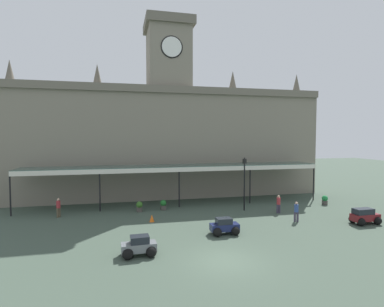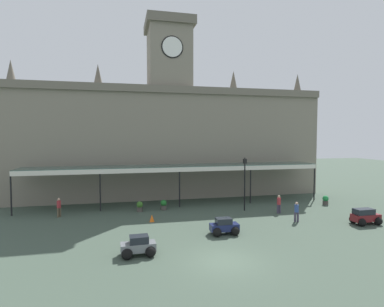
% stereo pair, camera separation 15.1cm
% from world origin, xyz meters
% --- Properties ---
extents(ground_plane, '(140.00, 140.00, 0.00)m').
position_xyz_m(ground_plane, '(0.00, 0.00, 0.00)').
color(ground_plane, '#3E4E41').
extents(station_building, '(35.95, 6.19, 20.59)m').
position_xyz_m(station_building, '(0.00, 20.31, 7.05)').
color(station_building, gray).
rests_on(station_building, ground).
extents(entrance_canopy, '(30.57, 3.26, 4.06)m').
position_xyz_m(entrance_canopy, '(0.00, 14.99, 3.92)').
color(entrance_canopy, '#38564C').
rests_on(entrance_canopy, ground).
extents(car_navy_sedan, '(2.07, 1.55, 1.19)m').
position_xyz_m(car_navy_sedan, '(1.56, 4.59, 0.50)').
color(car_navy_sedan, '#19214C').
rests_on(car_navy_sedan, ground).
extents(car_grey_sedan, '(2.08, 1.57, 1.19)m').
position_xyz_m(car_grey_sedan, '(-4.70, 1.96, 0.50)').
color(car_grey_sedan, slate).
rests_on(car_grey_sedan, ground).
extents(car_maroon_estate, '(2.26, 1.56, 1.27)m').
position_xyz_m(car_maroon_estate, '(13.46, 4.46, 0.56)').
color(car_maroon_estate, maroon).
rests_on(car_maroon_estate, ground).
extents(pedestrian_near_entrance, '(0.34, 0.35, 1.67)m').
position_xyz_m(pedestrian_near_entrance, '(-11.02, 12.36, 0.91)').
color(pedestrian_near_entrance, brown).
rests_on(pedestrian_near_entrance, ground).
extents(pedestrian_beside_cars, '(0.39, 0.34, 1.67)m').
position_xyz_m(pedestrian_beside_cars, '(8.44, 9.22, 0.91)').
color(pedestrian_beside_cars, '#3F384C').
rests_on(pedestrian_beside_cars, ground).
extents(pedestrian_crossing_forecourt, '(0.38, 0.34, 1.67)m').
position_xyz_m(pedestrian_crossing_forecourt, '(8.43, 6.29, 0.91)').
color(pedestrian_crossing_forecourt, '#3F384C').
rests_on(pedestrian_crossing_forecourt, ground).
extents(victorian_lamppost, '(0.30, 0.30, 5.08)m').
position_xyz_m(victorian_lamppost, '(5.77, 10.93, 3.14)').
color(victorian_lamppost, black).
rests_on(victorian_lamppost, ground).
extents(traffic_cone, '(0.40, 0.40, 0.59)m').
position_xyz_m(traffic_cone, '(-3.22, 9.04, 0.30)').
color(traffic_cone, orange).
rests_on(traffic_cone, ground).
extents(planter_forecourt_centre, '(0.60, 0.60, 0.96)m').
position_xyz_m(planter_forecourt_centre, '(-1.72, 12.93, 0.49)').
color(planter_forecourt_centre, '#47423D').
rests_on(planter_forecourt_centre, ground).
extents(planter_near_kerb, '(0.60, 0.60, 0.96)m').
position_xyz_m(planter_near_kerb, '(-4.00, 12.74, 0.49)').
color(planter_near_kerb, '#47423D').
rests_on(planter_near_kerb, ground).
extents(planter_by_canopy, '(0.60, 0.60, 0.96)m').
position_xyz_m(planter_by_canopy, '(14.89, 11.32, 0.49)').
color(planter_by_canopy, '#47423D').
rests_on(planter_by_canopy, ground).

